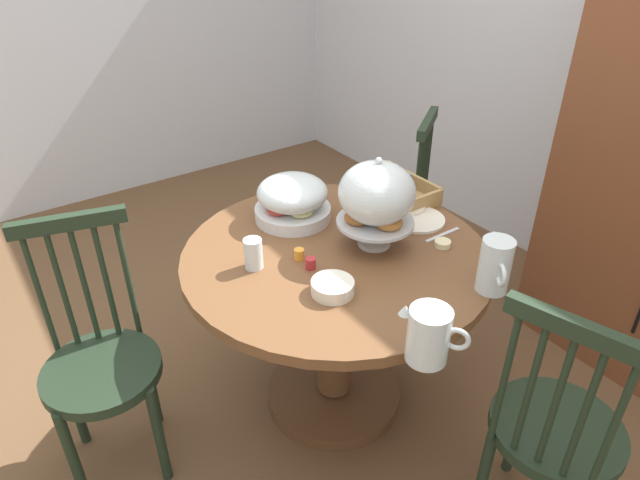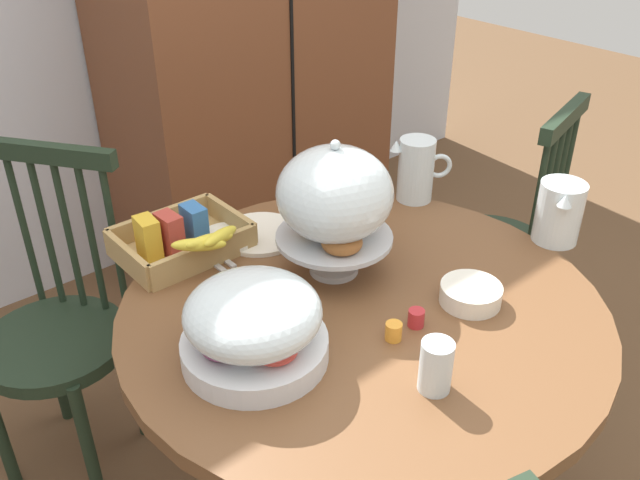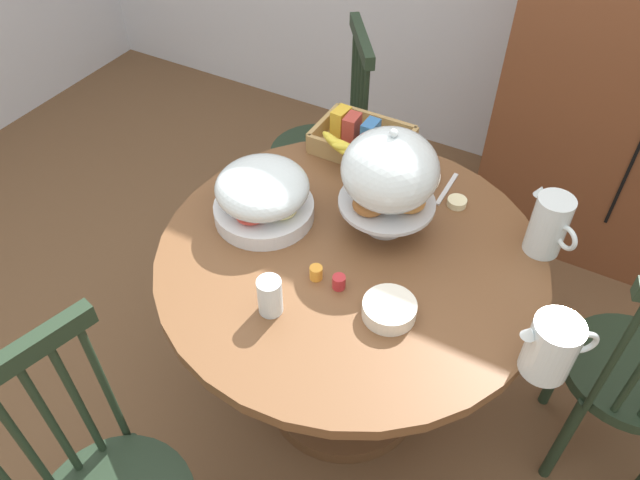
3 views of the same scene
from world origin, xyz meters
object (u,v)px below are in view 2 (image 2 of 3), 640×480
object	(u,v)px
windsor_chair_facing_door	(60,337)
china_plate_large	(260,234)
windsor_chair_by_cabinet	(498,249)
milk_pitcher	(416,172)
cereal_bowl	(472,295)
fruit_platter_covered	(253,325)
pastry_stand_with_dome	(335,199)
china_plate_small	(228,238)
wooden_armoire	(247,33)
orange_juice_pitcher	(558,214)
cereal_basket	(182,240)
drinking_glass	(435,367)
butter_dish	(329,217)
dining_table	(360,380)

from	to	relation	value
windsor_chair_facing_door	china_plate_large	world-z (taller)	windsor_chair_facing_door
windsor_chair_by_cabinet	milk_pitcher	xyz separation A→B (m)	(-0.36, 0.08, 0.37)
cereal_bowl	fruit_platter_covered	bearing A→B (deg)	160.91
pastry_stand_with_dome	china_plate_small	size ratio (longest dim) A/B	2.29
windsor_chair_facing_door	fruit_platter_covered	distance (m)	0.82
wooden_armoire	china_plate_small	world-z (taller)	wooden_armoire
orange_juice_pitcher	milk_pitcher	size ratio (longest dim) A/B	0.96
fruit_platter_covered	cereal_basket	size ratio (longest dim) A/B	0.95
drinking_glass	butter_dish	world-z (taller)	drinking_glass
cereal_basket	china_plate_large	bearing A→B (deg)	-13.82
fruit_platter_covered	cereal_basket	xyz separation A→B (m)	(0.09, 0.44, -0.04)
cereal_bowl	drinking_glass	world-z (taller)	drinking_glass
fruit_platter_covered	cereal_basket	bearing A→B (deg)	77.98
china_plate_small	cereal_bowl	bearing A→B (deg)	-64.67
windsor_chair_by_cabinet	pastry_stand_with_dome	distance (m)	0.93
pastry_stand_with_dome	cereal_basket	bearing A→B (deg)	128.63
pastry_stand_with_dome	windsor_chair_facing_door	bearing A→B (deg)	132.19
cereal_basket	china_plate_small	distance (m)	0.12
orange_juice_pitcher	cereal_bowl	world-z (taller)	orange_juice_pitcher
pastry_stand_with_dome	cereal_basket	xyz separation A→B (m)	(-0.24, 0.30, -0.15)
windsor_chair_by_cabinet	butter_dish	size ratio (longest dim) A/B	16.25
windsor_chair_facing_door	drinking_glass	xyz separation A→B (m)	(0.39, -1.00, 0.34)
windsor_chair_facing_door	milk_pitcher	world-z (taller)	windsor_chair_facing_door
china_plate_large	cereal_bowl	world-z (taller)	cereal_bowl
dining_table	milk_pitcher	xyz separation A→B (m)	(0.47, 0.28, 0.32)
china_plate_small	cereal_bowl	distance (m)	0.64
windsor_chair_by_cabinet	cereal_basket	bearing A→B (deg)	166.60
cereal_bowl	cereal_basket	bearing A→B (deg)	122.86
orange_juice_pitcher	china_plate_large	distance (m)	0.78
wooden_armoire	china_plate_small	xyz separation A→B (m)	(-0.73, -0.92, -0.23)
fruit_platter_covered	cereal_basket	distance (m)	0.45
windsor_chair_facing_door	fruit_platter_covered	bearing A→B (deg)	-75.65
butter_dish	china_plate_large	bearing A→B (deg)	163.72
windsor_chair_by_cabinet	pastry_stand_with_dome	bearing A→B (deg)	-175.98
china_plate_large	butter_dish	bearing A→B (deg)	-16.28
cereal_basket	china_plate_small	size ratio (longest dim) A/B	2.11
china_plate_small	drinking_glass	distance (m)	0.71
windsor_chair_facing_door	cereal_basket	distance (m)	0.51
orange_juice_pitcher	cereal_bowl	distance (m)	0.39
pastry_stand_with_dome	orange_juice_pitcher	world-z (taller)	pastry_stand_with_dome
windsor_chair_by_cabinet	dining_table	bearing A→B (deg)	-166.54
wooden_armoire	fruit_platter_covered	xyz separation A→B (m)	(-0.94, -1.34, -0.16)
drinking_glass	butter_dish	xyz separation A→B (m)	(0.28, 0.63, -0.04)
pastry_stand_with_dome	butter_dish	xyz separation A→B (m)	(0.15, 0.20, -0.19)
windsor_chair_by_cabinet	cereal_bowl	bearing A→B (deg)	-150.81
dining_table	china_plate_small	xyz separation A→B (m)	(-0.09, 0.42, 0.25)
dining_table	china_plate_large	world-z (taller)	china_plate_large
dining_table	wooden_armoire	bearing A→B (deg)	64.32
cereal_basket	drinking_glass	bearing A→B (deg)	-81.10
fruit_platter_covered	butter_dish	size ratio (longest dim) A/B	5.00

